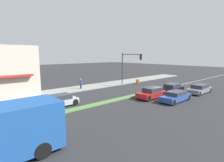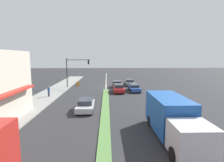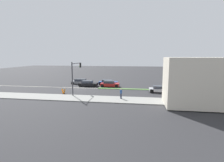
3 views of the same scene
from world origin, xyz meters
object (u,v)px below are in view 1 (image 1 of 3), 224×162
at_px(pedestrian, 81,83).
at_px(suv_black, 172,88).
at_px(coupe_blue, 176,96).
at_px(hatchback_red, 151,93).
at_px(sedan_silver, 58,101).
at_px(traffic_signal_main, 128,63).
at_px(suv_grey, 199,89).
at_px(warning_aframe_sign, 138,82).

xyz_separation_m(pedestrian, suv_black, (-10.65, -8.52, -0.36)).
distance_m(coupe_blue, hatchback_red, 2.93).
height_order(sedan_silver, coupe_blue, sedan_silver).
bearing_deg(traffic_signal_main, suv_grey, -165.74).
bearing_deg(coupe_blue, suv_grey, -90.00).
xyz_separation_m(traffic_signal_main, coupe_blue, (-11.12, 3.80, -3.32)).
bearing_deg(pedestrian, coupe_blue, -161.67).
height_order(suv_grey, hatchback_red, hatchback_red).
height_order(sedan_silver, hatchback_red, hatchback_red).
bearing_deg(coupe_blue, pedestrian, 18.33).
distance_m(suv_grey, coupe_blue, 6.62).
bearing_deg(warning_aframe_sign, suv_grey, -177.67).
bearing_deg(hatchback_red, pedestrian, 18.63).
bearing_deg(warning_aframe_sign, coupe_blue, 150.47).
height_order(pedestrian, warning_aframe_sign, pedestrian).
distance_m(traffic_signal_main, pedestrian, 9.06).
xyz_separation_m(pedestrian, warning_aframe_sign, (-2.54, -10.63, -0.53)).
relative_size(suv_black, coupe_blue, 0.94).
distance_m(sedan_silver, coupe_blue, 13.20).
xyz_separation_m(traffic_signal_main, sedan_silver, (-3.92, 14.86, -3.30)).
bearing_deg(hatchback_red, sedan_silver, 66.66).
bearing_deg(coupe_blue, hatchback_red, 17.17).
distance_m(pedestrian, suv_grey, 17.43).
distance_m(warning_aframe_sign, hatchback_red, 10.74).
height_order(traffic_signal_main, warning_aframe_sign, traffic_signal_main).
bearing_deg(sedan_silver, warning_aframe_sign, -77.87).
relative_size(pedestrian, warning_aframe_sign, 1.91).
height_order(warning_aframe_sign, suv_black, suv_black).
distance_m(traffic_signal_main, sedan_silver, 15.72).
relative_size(traffic_signal_main, sedan_silver, 1.38).
xyz_separation_m(traffic_signal_main, warning_aframe_sign, (-0.22, -2.38, -3.47)).
distance_m(sedan_silver, suv_black, 15.75).
distance_m(suv_black, hatchback_red, 4.93).
bearing_deg(coupe_blue, warning_aframe_sign, -29.53).
distance_m(traffic_signal_main, suv_grey, 11.95).
bearing_deg(suv_grey, pedestrian, 39.48).
xyz_separation_m(pedestrian, hatchback_red, (-10.65, -3.59, -0.31)).
bearing_deg(suv_black, coupe_blue, 124.58).
height_order(pedestrian, suv_grey, pedestrian).
height_order(suv_grey, coupe_blue, suv_grey).
height_order(traffic_signal_main, sedan_silver, traffic_signal_main).
xyz_separation_m(traffic_signal_main, suv_black, (-8.32, -0.26, -3.30)).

